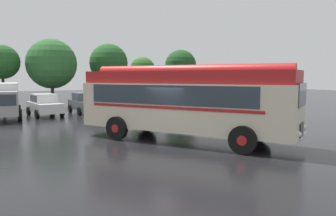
{
  "coord_description": "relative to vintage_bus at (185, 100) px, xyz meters",
  "views": [
    {
      "loc": [
        -7.73,
        -12.54,
        2.96
      ],
      "look_at": [
        0.54,
        1.41,
        1.4
      ],
      "focal_mm": 35.0,
      "sensor_mm": 36.0,
      "label": 1
    }
  ],
  "objects": [
    {
      "name": "tree_extra_right",
      "position": [
        12.74,
        20.15,
        2.31
      ],
      "size": [
        3.68,
        3.68,
        6.11
      ],
      "color": "#4C3823",
      "rests_on": "ground"
    },
    {
      "name": "tree_right_of_centre",
      "position": [
        3.78,
        20.16,
        2.57
      ],
      "size": [
        3.95,
        3.95,
        6.36
      ],
      "color": "#4C3823",
      "rests_on": "ground"
    },
    {
      "name": "tree_left_of_centre",
      "position": [
        -6.06,
        20.5,
        2.35
      ],
      "size": [
        3.05,
        3.05,
        5.8
      ],
      "color": "#4C3823",
      "rests_on": "ground"
    },
    {
      "name": "car_mid_left",
      "position": [
        -0.55,
        13.86,
        -1.05
      ],
      "size": [
        2.02,
        4.23,
        1.66
      ],
      "color": "#4C5156",
      "rests_on": "ground"
    },
    {
      "name": "box_van",
      "position": [
        -6.57,
        13.44,
        -0.53
      ],
      "size": [
        2.71,
        5.91,
        2.5
      ],
      "color": "silver",
      "rests_on": "ground"
    },
    {
      "name": "tree_centre",
      "position": [
        -1.91,
        19.55,
        2.23
      ],
      "size": [
        4.63,
        4.63,
        6.46
      ],
      "color": "#4C3823",
      "rests_on": "ground"
    },
    {
      "name": "tree_far_right",
      "position": [
        7.96,
        20.47,
        1.77
      ],
      "size": [
        2.82,
        2.82,
        5.15
      ],
      "color": "#4C3823",
      "rests_on": "ground"
    },
    {
      "name": "ground_plane",
      "position": [
        -0.54,
        0.1,
        -1.89
      ],
      "size": [
        120.0,
        120.0,
        0.0
      ],
      "primitive_type": "plane",
      "color": "black"
    },
    {
      "name": "car_near_left",
      "position": [
        -3.77,
        13.44,
        -1.05
      ],
      "size": [
        2.21,
        4.32,
        1.66
      ],
      "color": "silver",
      "rests_on": "ground"
    },
    {
      "name": "vintage_bus",
      "position": [
        0.0,
        0.0,
        0.0
      ],
      "size": [
        7.23,
        9.93,
        3.49
      ],
      "color": "beige",
      "rests_on": "ground"
    }
  ]
}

